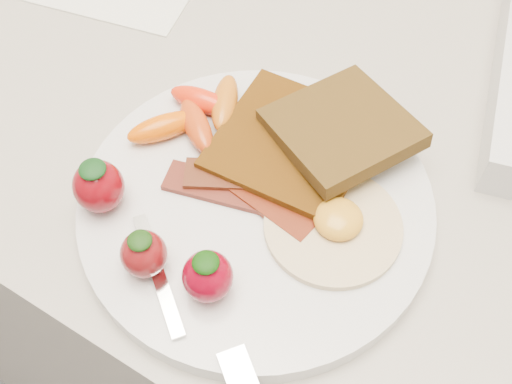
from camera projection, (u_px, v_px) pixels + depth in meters
The scene contains 9 objects.
counter at pixel (296, 293), 0.95m from camera, with size 2.00×0.60×0.90m, color gray.
plate at pixel (256, 206), 0.49m from camera, with size 0.27×0.27×0.02m, color silver.
toast_lower at pixel (292, 144), 0.50m from camera, with size 0.11×0.11×0.01m, color #411D06.
toast_upper at pixel (342, 128), 0.50m from camera, with size 0.10×0.10×0.01m, color black.
fried_egg at pixel (334, 224), 0.47m from camera, with size 0.13×0.13×0.02m.
bacon_strips at pixel (248, 186), 0.49m from camera, with size 0.13×0.08×0.01m.
baby_carrots at pixel (197, 114), 0.52m from camera, with size 0.08×0.11×0.02m.
strawberries at pixel (144, 231), 0.44m from camera, with size 0.14×0.06×0.05m.
fork at pixel (194, 319), 0.43m from camera, with size 0.15×0.09×0.00m.
Camera 1 is at (0.16, 1.32, 1.32)m, focal length 45.00 mm.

